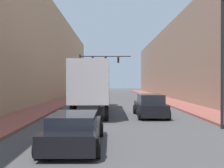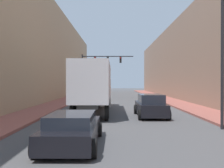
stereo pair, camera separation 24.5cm
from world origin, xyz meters
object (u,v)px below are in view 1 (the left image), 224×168
at_px(sedan_car, 75,130).
at_px(suv_car, 150,106).
at_px(street_lamp, 222,41).
at_px(semi_truck, 94,85).
at_px(traffic_signal_gantry, 94,67).

bearing_deg(sedan_car, suv_car, 62.35).
height_order(suv_car, street_lamp, street_lamp).
distance_m(sedan_car, street_lamp, 9.01).
relative_size(semi_truck, traffic_signal_gantry, 1.61).
distance_m(traffic_signal_gantry, street_lamp, 25.27).
bearing_deg(sedan_car, street_lamp, 24.99).
bearing_deg(street_lamp, suv_car, 123.01).
bearing_deg(suv_car, street_lamp, -56.99).
bearing_deg(semi_truck, sedan_car, -90.26).
xyz_separation_m(sedan_car, traffic_signal_gantry, (-0.97, 27.28, 4.14)).
relative_size(sedan_car, traffic_signal_gantry, 0.60).
bearing_deg(sedan_car, traffic_signal_gantry, 92.04).
xyz_separation_m(semi_truck, suv_car, (4.20, -2.99, -1.44)).
xyz_separation_m(traffic_signal_gantry, street_lamp, (8.28, -23.88, -0.12)).
xyz_separation_m(sedan_car, suv_car, (4.25, 8.12, 0.14)).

